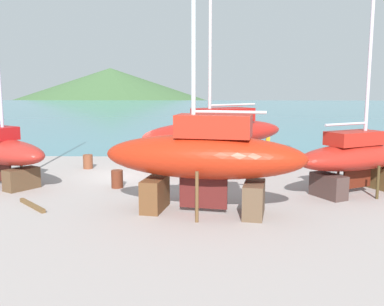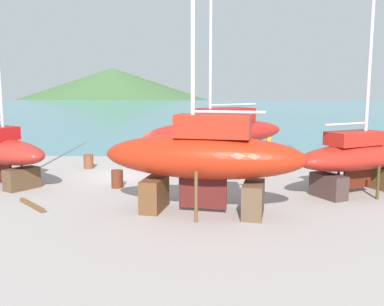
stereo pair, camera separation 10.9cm
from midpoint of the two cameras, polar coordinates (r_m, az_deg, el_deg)
name	(u,v)px [view 1 (the left image)]	position (r m, az deg, el deg)	size (l,w,h in m)	color
ground_plane	(99,204)	(17.79, -12.08, -6.51)	(46.03, 46.03, 0.00)	#9B928E
sea_water	(182,111)	(78.72, -1.37, 5.51)	(160.64, 100.63, 0.01)	teal
headland_hill	(111,97)	(162.65, -10.48, 7.12)	(125.40, 125.40, 20.75)	#416439
sailboat_far_slipway	(217,133)	(24.77, 3.11, 2.64)	(9.17, 7.45, 13.44)	brown
sailboat_small_center	(0,151)	(22.28, -23.76, 0.24)	(6.22, 5.02, 11.38)	brown
sailboat_large_starboard	(204,157)	(15.85, 1.40, -0.51)	(7.64, 3.42, 11.97)	brown
sailboat_mid_port	(358,157)	(20.08, 20.56, -0.44)	(6.67, 4.86, 11.18)	#523C1F
worker	(268,141)	(29.78, 9.69, 1.54)	(0.25, 0.45, 1.76)	#224192
barrel_ochre	(117,179)	(20.33, -9.83, -3.34)	(0.53, 0.53, 0.81)	#5D2817
barrel_rust_near	(88,162)	(25.25, -13.46, -1.10)	(0.53, 0.53, 0.78)	brown
timber_long_aft	(32,205)	(18.08, -20.18, -6.38)	(2.19, 0.15, 0.15)	brown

